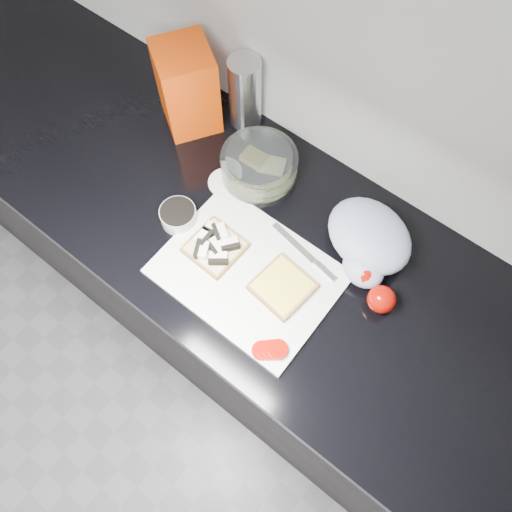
{
  "coord_description": "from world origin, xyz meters",
  "views": [
    {
      "loc": [
        0.35,
        0.74,
        1.97
      ],
      "look_at": [
        0.05,
        1.13,
        0.95
      ],
      "focal_mm": 35.0,
      "sensor_mm": 36.0,
      "label": 1
    }
  ],
  "objects_px": {
    "bread_bag": "(187,88)",
    "steel_canister": "(245,93)",
    "cutting_board": "(248,273)",
    "glass_bowl": "(259,167)"
  },
  "relations": [
    {
      "from": "cutting_board",
      "to": "glass_bowl",
      "type": "relative_size",
      "value": 2.08
    },
    {
      "from": "cutting_board",
      "to": "steel_canister",
      "type": "xyz_separation_m",
      "value": [
        -0.29,
        0.36,
        0.1
      ]
    },
    {
      "from": "bread_bag",
      "to": "steel_canister",
      "type": "distance_m",
      "value": 0.15
    },
    {
      "from": "cutting_board",
      "to": "steel_canister",
      "type": "height_order",
      "value": "steel_canister"
    },
    {
      "from": "bread_bag",
      "to": "steel_canister",
      "type": "xyz_separation_m",
      "value": [
        0.12,
        0.09,
        -0.01
      ]
    },
    {
      "from": "glass_bowl",
      "to": "steel_canister",
      "type": "distance_m",
      "value": 0.2
    },
    {
      "from": "bread_bag",
      "to": "steel_canister",
      "type": "relative_size",
      "value": 1.13
    },
    {
      "from": "steel_canister",
      "to": "bread_bag",
      "type": "bearing_deg",
      "value": -144.06
    },
    {
      "from": "glass_bowl",
      "to": "bread_bag",
      "type": "relative_size",
      "value": 0.84
    },
    {
      "from": "glass_bowl",
      "to": "steel_canister",
      "type": "xyz_separation_m",
      "value": [
        -0.14,
        0.12,
        0.06
      ]
    }
  ]
}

